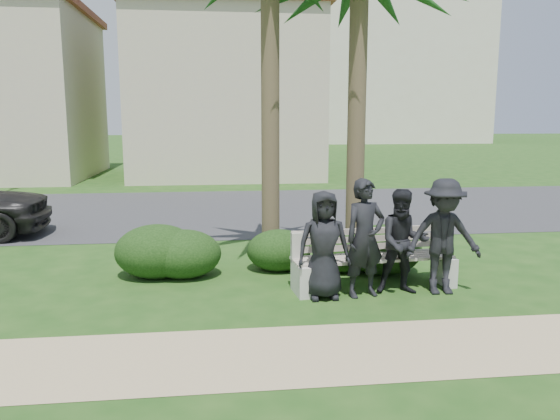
{
  "coord_description": "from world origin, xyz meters",
  "views": [
    {
      "loc": [
        -1.54,
        -7.46,
        2.59
      ],
      "look_at": [
        -0.52,
        1.0,
        1.15
      ],
      "focal_mm": 35.0,
      "sensor_mm": 36.0,
      "label": 1
    }
  ],
  "objects_px": {
    "man_a": "(324,245)",
    "man_c": "(403,242)",
    "man_b": "(365,238)",
    "man_d": "(444,237)",
    "park_bench": "(374,263)"
  },
  "relations": [
    {
      "from": "man_a",
      "to": "man_c",
      "type": "height_order",
      "value": "man_a"
    },
    {
      "from": "man_a",
      "to": "man_d",
      "type": "bearing_deg",
      "value": -2.31
    },
    {
      "from": "man_a",
      "to": "man_b",
      "type": "height_order",
      "value": "man_b"
    },
    {
      "from": "park_bench",
      "to": "man_d",
      "type": "height_order",
      "value": "man_d"
    },
    {
      "from": "man_b",
      "to": "man_d",
      "type": "relative_size",
      "value": 1.01
    },
    {
      "from": "man_a",
      "to": "man_b",
      "type": "bearing_deg",
      "value": -1.38
    },
    {
      "from": "man_a",
      "to": "man_c",
      "type": "relative_size",
      "value": 1.0
    },
    {
      "from": "man_a",
      "to": "man_c",
      "type": "bearing_deg",
      "value": 1.06
    },
    {
      "from": "man_b",
      "to": "park_bench",
      "type": "bearing_deg",
      "value": 39.5
    },
    {
      "from": "man_a",
      "to": "man_d",
      "type": "relative_size",
      "value": 0.91
    },
    {
      "from": "park_bench",
      "to": "man_b",
      "type": "relative_size",
      "value": 1.47
    },
    {
      "from": "park_bench",
      "to": "man_a",
      "type": "height_order",
      "value": "man_a"
    },
    {
      "from": "park_bench",
      "to": "man_a",
      "type": "bearing_deg",
      "value": -162.64
    },
    {
      "from": "man_a",
      "to": "man_d",
      "type": "xyz_separation_m",
      "value": [
        1.8,
        -0.01,
        0.08
      ]
    },
    {
      "from": "park_bench",
      "to": "man_a",
      "type": "xyz_separation_m",
      "value": [
        -0.86,
        -0.37,
        0.39
      ]
    }
  ]
}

